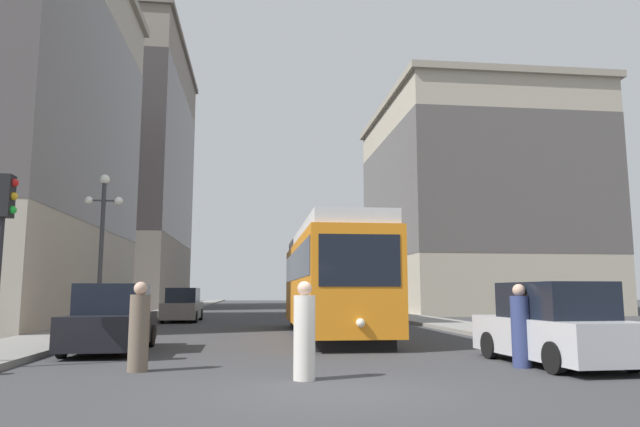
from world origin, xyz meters
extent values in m
plane|color=#38383A|center=(0.00, 0.00, 0.00)|extent=(200.00, 200.00, 0.00)
cube|color=gray|center=(-7.91, 40.00, 0.07)|extent=(2.75, 120.00, 0.15)
cube|color=gray|center=(7.91, 40.00, 0.07)|extent=(2.75, 120.00, 0.15)
cube|color=black|center=(1.43, 11.89, 0.17)|extent=(2.30, 11.78, 0.35)
cube|color=orange|center=(1.43, 11.89, 1.90)|extent=(2.70, 12.80, 3.10)
cube|color=black|center=(1.43, 11.89, 2.60)|extent=(2.73, 12.29, 1.08)
cube|color=silver|center=(1.43, 11.89, 3.67)|extent=(2.49, 12.55, 0.44)
cube|color=black|center=(1.38, 5.51, 2.44)|extent=(2.21, 0.10, 1.40)
sphere|color=#F2EACC|center=(1.38, 5.44, 0.80)|extent=(0.24, 0.24, 0.24)
cube|color=black|center=(4.53, 30.18, 0.17)|extent=(2.61, 11.67, 0.35)
cube|color=silver|center=(4.53, 30.18, 1.90)|extent=(3.03, 12.69, 3.10)
cube|color=black|center=(4.53, 30.18, 2.44)|extent=(3.04, 12.19, 1.30)
cube|color=black|center=(4.77, 23.90, 2.21)|extent=(2.31, 0.17, 1.71)
cylinder|color=black|center=(-6.06, 5.41, 0.32)|extent=(0.19, 0.64, 0.64)
cylinder|color=black|center=(-6.11, 8.10, 0.32)|extent=(0.19, 0.64, 0.64)
cylinder|color=black|center=(-4.35, 5.45, 0.32)|extent=(0.19, 0.64, 0.64)
cylinder|color=black|center=(-4.40, 8.14, 0.32)|extent=(0.19, 0.64, 0.64)
cube|color=black|center=(-5.23, 6.77, 0.60)|extent=(1.89, 4.37, 0.84)
cube|color=black|center=(-5.23, 6.88, 1.42)|extent=(1.63, 2.42, 0.80)
cylinder|color=black|center=(-6.09, 21.29, 0.32)|extent=(0.18, 0.64, 0.64)
cylinder|color=black|center=(-6.08, 24.34, 0.32)|extent=(0.18, 0.64, 0.64)
cylinder|color=black|center=(-4.38, 21.29, 0.32)|extent=(0.18, 0.64, 0.64)
cylinder|color=black|center=(-4.37, 24.33, 0.32)|extent=(0.18, 0.64, 0.64)
cube|color=slate|center=(-5.23, 22.81, 0.60)|extent=(1.82, 4.91, 0.84)
cube|color=black|center=(-5.23, 22.93, 1.42)|extent=(1.59, 2.71, 0.80)
cylinder|color=black|center=(6.00, 4.18, 0.32)|extent=(0.22, 0.65, 0.64)
cylinder|color=black|center=(6.16, 1.46, 0.32)|extent=(0.22, 0.65, 0.64)
cylinder|color=black|center=(4.30, 4.08, 0.32)|extent=(0.22, 0.65, 0.64)
cylinder|color=black|center=(4.46, 1.36, 0.32)|extent=(0.22, 0.65, 0.64)
cube|color=#B2B2B7|center=(5.23, 2.77, 0.60)|extent=(2.06, 4.49, 0.84)
cube|color=black|center=(5.24, 2.66, 1.42)|extent=(1.72, 2.50, 0.80)
cylinder|color=navy|center=(4.31, 2.44, 0.76)|extent=(0.40, 0.40, 1.52)
sphere|color=tan|center=(4.31, 2.44, 1.64)|extent=(0.27, 0.27, 0.27)
cylinder|color=#6B5B4C|center=(-3.75, 2.76, 0.78)|extent=(0.41, 0.41, 1.55)
sphere|color=tan|center=(-3.75, 2.76, 1.68)|extent=(0.28, 0.28, 0.28)
cylinder|color=beige|center=(-0.48, 1.23, 0.77)|extent=(0.40, 0.40, 1.54)
sphere|color=tan|center=(-0.48, 1.23, 1.67)|extent=(0.28, 0.28, 0.28)
cube|color=black|center=(-6.93, 3.64, 3.70)|extent=(0.36, 0.36, 0.95)
sphere|color=red|center=(-6.73, 3.64, 4.00)|extent=(0.18, 0.18, 0.18)
sphere|color=gold|center=(-6.73, 3.64, 3.70)|extent=(0.18, 0.18, 0.18)
sphere|color=green|center=(-6.73, 3.64, 3.40)|extent=(0.18, 0.18, 0.18)
cylinder|color=#333338|center=(-7.13, 12.76, 2.93)|extent=(0.16, 0.16, 5.57)
sphere|color=white|center=(-7.13, 12.76, 5.88)|extent=(0.36, 0.36, 0.36)
sphere|color=white|center=(-7.68, 12.76, 5.05)|extent=(0.31, 0.31, 0.31)
sphere|color=white|center=(-6.58, 12.76, 5.05)|extent=(0.31, 0.31, 0.31)
cube|color=#333338|center=(-7.13, 12.76, 5.05)|extent=(1.10, 0.06, 0.06)
cube|color=slate|center=(-16.70, 52.33, 13.77)|extent=(14.83, 23.72, 27.54)
cube|color=#3D3838|center=(-16.70, 52.33, 15.15)|extent=(14.87, 23.76, 16.53)
cube|color=#685F56|center=(-16.70, 52.33, 27.79)|extent=(15.43, 24.32, 0.50)
cube|color=#B2A893|center=(16.76, 35.59, 8.32)|extent=(14.95, 18.29, 16.63)
cube|color=#595451|center=(16.76, 35.59, 9.15)|extent=(14.99, 18.33, 9.98)
cube|color=gray|center=(16.76, 35.59, 16.88)|extent=(15.55, 18.89, 0.50)
camera|label=1|loc=(-1.45, -9.49, 1.61)|focal=32.02mm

